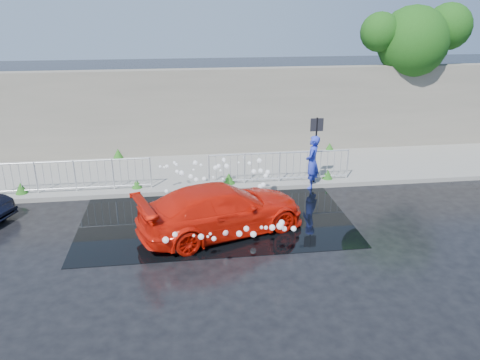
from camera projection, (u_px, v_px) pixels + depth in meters
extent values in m
plane|color=black|center=(200.00, 233.00, 13.31)|extent=(90.00, 90.00, 0.00)
cube|color=slate|center=(193.00, 172.00, 17.92)|extent=(30.00, 4.00, 0.15)
cube|color=slate|center=(196.00, 191.00, 16.06)|extent=(30.00, 0.25, 0.16)
cube|color=#656055|center=(190.00, 112.00, 19.31)|extent=(30.00, 0.60, 3.50)
cube|color=black|center=(215.00, 217.00, 14.30)|extent=(8.00, 5.00, 0.01)
cylinder|color=black|center=(315.00, 153.00, 16.26)|extent=(0.06, 0.06, 2.50)
cube|color=black|center=(317.00, 125.00, 15.90)|extent=(0.45, 0.04, 0.45)
cylinder|color=#332114|center=(409.00, 88.00, 21.26)|extent=(0.36, 0.36, 5.00)
sphere|color=#14360D|center=(413.00, 42.00, 19.71)|extent=(2.98, 2.98, 2.98)
sphere|color=#14360D|center=(448.00, 26.00, 19.68)|extent=(1.96, 1.96, 1.96)
sphere|color=#14360D|center=(380.00, 32.00, 19.38)|extent=(1.63, 1.63, 1.63)
cylinder|color=silver|center=(151.00, 173.00, 15.98)|extent=(0.05, 0.05, 1.10)
cylinder|color=silver|center=(73.00, 161.00, 15.49)|extent=(5.00, 0.04, 0.04)
cylinder|color=silver|center=(77.00, 188.00, 15.82)|extent=(5.00, 0.04, 0.04)
cylinder|color=silver|center=(209.00, 170.00, 16.23)|extent=(0.05, 0.05, 1.10)
cylinder|color=silver|center=(347.00, 164.00, 16.85)|extent=(0.05, 0.05, 1.10)
cylinder|color=silver|center=(280.00, 153.00, 16.35)|extent=(5.00, 0.04, 0.04)
cylinder|color=silver|center=(279.00, 178.00, 16.69)|extent=(5.00, 0.04, 0.04)
cone|color=#174813|center=(21.00, 188.00, 15.62)|extent=(0.40, 0.40, 0.38)
cone|color=#174813|center=(137.00, 184.00, 16.11)|extent=(0.36, 0.36, 0.30)
cone|color=#174813|center=(229.00, 178.00, 16.49)|extent=(0.44, 0.44, 0.38)
cone|color=#174813|center=(327.00, 174.00, 16.94)|extent=(0.38, 0.38, 0.35)
cone|color=#174813|center=(118.00, 153.00, 19.21)|extent=(0.42, 0.42, 0.38)
cone|color=#174813|center=(330.00, 146.00, 20.34)|extent=(0.34, 0.34, 0.28)
sphere|color=white|center=(232.00, 207.00, 14.31)|extent=(0.13, 0.13, 0.13)
sphere|color=white|center=(164.00, 167.00, 15.66)|extent=(0.07, 0.07, 0.07)
sphere|color=white|center=(167.00, 166.00, 15.66)|extent=(0.13, 0.13, 0.13)
sphere|color=white|center=(216.00, 168.00, 15.59)|extent=(0.17, 0.17, 0.17)
sphere|color=white|center=(236.00, 201.00, 14.68)|extent=(0.16, 0.16, 0.16)
sphere|color=white|center=(193.00, 170.00, 15.46)|extent=(0.08, 0.08, 0.08)
sphere|color=white|center=(244.00, 157.00, 16.32)|extent=(0.10, 0.10, 0.10)
sphere|color=white|center=(191.00, 176.00, 15.12)|extent=(0.16, 0.16, 0.16)
sphere|color=white|center=(262.00, 199.00, 14.78)|extent=(0.17, 0.17, 0.17)
sphere|color=white|center=(249.00, 163.00, 15.96)|extent=(0.13, 0.13, 0.13)
sphere|color=white|center=(259.00, 161.00, 16.32)|extent=(0.18, 0.18, 0.18)
sphere|color=white|center=(233.00, 188.00, 14.90)|extent=(0.09, 0.09, 0.09)
sphere|color=white|center=(201.00, 165.00, 15.65)|extent=(0.09, 0.09, 0.09)
sphere|color=white|center=(221.00, 171.00, 15.67)|extent=(0.09, 0.09, 0.09)
sphere|color=white|center=(170.00, 203.00, 14.39)|extent=(0.06, 0.06, 0.06)
sphere|color=white|center=(224.00, 160.00, 16.10)|extent=(0.14, 0.14, 0.14)
sphere|color=white|center=(263.00, 185.00, 15.13)|extent=(0.16, 0.16, 0.16)
sphere|color=white|center=(239.00, 163.00, 16.16)|extent=(0.08, 0.08, 0.08)
sphere|color=white|center=(196.00, 180.00, 15.11)|extent=(0.15, 0.15, 0.15)
sphere|color=white|center=(219.00, 166.00, 15.64)|extent=(0.15, 0.15, 0.15)
sphere|color=white|center=(266.00, 176.00, 15.46)|extent=(0.16, 0.16, 0.16)
sphere|color=white|center=(187.00, 210.00, 14.03)|extent=(0.12, 0.12, 0.12)
sphere|color=white|center=(174.00, 195.00, 14.57)|extent=(0.17, 0.17, 0.17)
sphere|color=white|center=(254.00, 172.00, 15.58)|extent=(0.17, 0.17, 0.17)
sphere|color=white|center=(224.00, 161.00, 16.07)|extent=(0.08, 0.08, 0.08)
sphere|color=white|center=(177.00, 172.00, 15.45)|extent=(0.13, 0.13, 0.13)
sphere|color=white|center=(174.00, 163.00, 15.74)|extent=(0.10, 0.10, 0.10)
sphere|color=white|center=(195.00, 163.00, 15.90)|extent=(0.17, 0.17, 0.17)
sphere|color=white|center=(212.00, 198.00, 14.47)|extent=(0.10, 0.10, 0.10)
sphere|color=white|center=(160.00, 167.00, 15.45)|extent=(0.10, 0.10, 0.10)
sphere|color=white|center=(182.00, 173.00, 15.19)|extent=(0.18, 0.18, 0.18)
sphere|color=white|center=(217.00, 200.00, 14.58)|extent=(0.14, 0.14, 0.14)
sphere|color=white|center=(223.00, 179.00, 15.32)|extent=(0.08, 0.08, 0.08)
sphere|color=white|center=(261.00, 171.00, 15.54)|extent=(0.16, 0.16, 0.16)
sphere|color=white|center=(176.00, 164.00, 15.67)|extent=(0.11, 0.11, 0.11)
sphere|color=white|center=(268.00, 172.00, 15.43)|extent=(0.16, 0.16, 0.16)
sphere|color=white|center=(204.00, 179.00, 14.96)|extent=(0.14, 0.14, 0.14)
sphere|color=white|center=(216.00, 210.00, 14.25)|extent=(0.09, 0.09, 0.09)
sphere|color=white|center=(213.00, 177.00, 15.33)|extent=(0.08, 0.08, 0.08)
sphere|color=white|center=(260.00, 186.00, 15.02)|extent=(0.16, 0.16, 0.16)
sphere|color=white|center=(227.00, 166.00, 15.89)|extent=(0.17, 0.17, 0.17)
sphere|color=white|center=(166.00, 191.00, 14.57)|extent=(0.12, 0.12, 0.12)
sphere|color=white|center=(201.00, 237.00, 11.47)|extent=(0.15, 0.15, 0.15)
sphere|color=white|center=(175.00, 234.00, 11.07)|extent=(0.13, 0.13, 0.13)
sphere|color=white|center=(194.00, 236.00, 11.58)|extent=(0.07, 0.07, 0.07)
sphere|color=white|center=(175.00, 241.00, 12.50)|extent=(0.16, 0.16, 0.16)
sphere|color=white|center=(280.00, 226.00, 11.42)|extent=(0.18, 0.18, 0.18)
sphere|color=white|center=(266.00, 228.00, 12.31)|extent=(0.11, 0.11, 0.11)
sphere|color=white|center=(239.00, 234.00, 11.04)|extent=(0.15, 0.15, 0.15)
sphere|color=white|center=(284.00, 229.00, 11.55)|extent=(0.13, 0.13, 0.13)
sphere|color=white|center=(166.00, 240.00, 11.56)|extent=(0.17, 0.17, 0.17)
sphere|color=white|center=(214.00, 239.00, 10.98)|extent=(0.12, 0.12, 0.12)
sphere|color=white|center=(216.00, 234.00, 12.46)|extent=(0.16, 0.16, 0.16)
sphere|color=white|center=(208.00, 237.00, 11.56)|extent=(0.07, 0.07, 0.07)
sphere|color=white|center=(294.00, 229.00, 11.62)|extent=(0.14, 0.14, 0.14)
sphere|color=white|center=(293.00, 229.00, 12.50)|extent=(0.11, 0.11, 0.11)
sphere|color=white|center=(253.00, 234.00, 12.66)|extent=(0.17, 0.17, 0.17)
sphere|color=white|center=(210.00, 234.00, 12.07)|extent=(0.08, 0.08, 0.08)
sphere|color=white|center=(262.00, 227.00, 11.71)|extent=(0.09, 0.09, 0.09)
sphere|color=white|center=(246.00, 229.00, 11.87)|extent=(0.14, 0.14, 0.14)
sphere|color=white|center=(282.00, 223.00, 11.39)|extent=(0.15, 0.15, 0.15)
sphere|color=white|center=(225.00, 233.00, 12.40)|extent=(0.17, 0.17, 0.17)
sphere|color=white|center=(272.00, 228.00, 11.57)|extent=(0.15, 0.15, 0.15)
imported|color=red|center=(222.00, 209.00, 13.16)|extent=(5.16, 3.40, 1.39)
imported|color=#2635C0|center=(312.00, 162.00, 16.26)|extent=(0.73, 0.82, 1.89)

